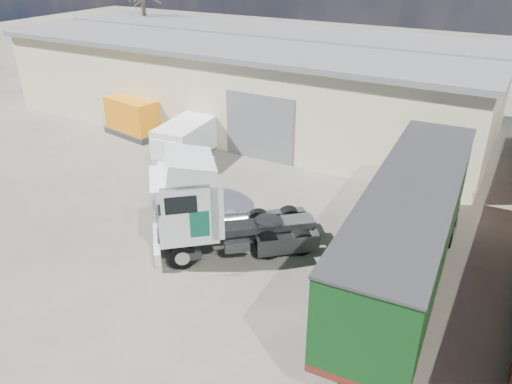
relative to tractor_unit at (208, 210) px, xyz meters
The scene contains 7 objects.
ground 2.21m from the tractor_unit, 118.60° to the right, with size 120.00×120.00×0.00m, color #2A2722.
warehouse 16.24m from the tractor_unit, 114.26° to the left, with size 30.60×12.60×5.42m.
tractor_unit is the anchor object (origin of this frame).
box_trailer 7.17m from the tractor_unit, 11.12° to the left, with size 3.21×12.16×4.00m.
panel_van 9.63m from the tractor_unit, 130.69° to the left, with size 2.49×5.05×1.99m.
orange_skip 14.08m from the tractor_unit, 142.42° to the left, with size 3.94×2.85×2.25m.
gravel_heap 4.01m from the tractor_unit, 129.64° to the left, with size 6.24×5.72×0.98m.
Camera 1 is at (10.12, -12.05, 10.65)m, focal length 35.00 mm.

